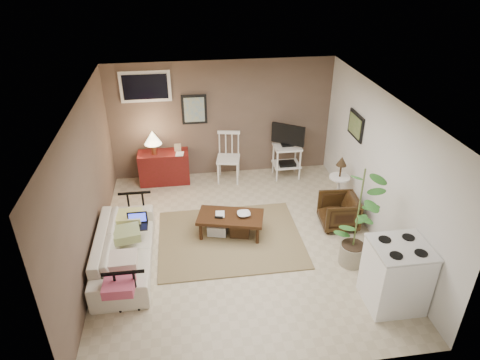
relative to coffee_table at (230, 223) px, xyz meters
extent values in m
plane|color=#C1B293|center=(0.13, -0.22, -0.23)|extent=(5.00, 5.00, 0.00)
cube|color=black|center=(-0.42, 2.25, 1.22)|extent=(0.50, 0.03, 0.60)
cube|color=black|center=(2.35, 0.83, 1.29)|extent=(0.03, 0.60, 0.45)
cube|color=white|center=(-1.32, 2.25, 1.72)|extent=(0.96, 0.03, 0.60)
cube|color=#8A7750|center=(-0.02, -0.12, -0.22)|extent=(2.36, 1.89, 0.02)
cube|color=#3B1C10|center=(0.01, 0.00, 0.13)|extent=(1.18, 0.81, 0.05)
cylinder|color=#3B1C10|center=(-0.50, -0.08, -0.06)|extent=(0.06, 0.06, 0.34)
cylinder|color=#3B1C10|center=(0.41, -0.32, -0.06)|extent=(0.06, 0.06, 0.34)
cylinder|color=#3B1C10|center=(-0.39, 0.32, -0.06)|extent=(0.06, 0.06, 0.34)
cylinder|color=#3B1C10|center=(0.51, 0.08, -0.06)|extent=(0.06, 0.06, 0.34)
cube|color=black|center=(-0.19, -0.04, 0.17)|extent=(0.14, 0.08, 0.02)
cube|color=#3F2D16|center=(0.16, -0.04, -0.10)|extent=(0.37, 0.34, 0.23)
cube|color=silver|center=(-0.21, 0.05, -0.12)|extent=(0.37, 0.34, 0.20)
imported|color=beige|center=(-1.67, -0.51, 0.17)|extent=(0.60, 2.04, 0.80)
cube|color=black|center=(-1.48, -0.22, 0.23)|extent=(0.31, 0.22, 0.02)
cube|color=black|center=(-1.48, -0.11, 0.34)|extent=(0.31, 0.02, 0.20)
cube|color=blue|center=(-1.48, -0.12, 0.34)|extent=(0.26, 0.00, 0.16)
cube|color=maroon|center=(-1.10, 2.01, 0.11)|extent=(1.00, 0.44, 0.67)
cylinder|color=#A3683E|center=(-1.27, 1.97, 0.55)|extent=(0.11, 0.11, 0.22)
cone|color=#FDF3B6|center=(-1.27, 1.97, 0.80)|extent=(0.33, 0.33, 0.27)
cube|color=tan|center=(-0.80, 2.04, 0.52)|extent=(0.13, 0.02, 0.17)
cube|color=white|center=(0.20, 1.92, 0.25)|extent=(0.53, 0.53, 0.04)
cylinder|color=white|center=(-0.03, 1.76, 0.00)|extent=(0.04, 0.04, 0.46)
cylinder|color=white|center=(0.36, 1.69, 0.00)|extent=(0.04, 0.04, 0.46)
cylinder|color=white|center=(0.05, 2.15, 0.00)|extent=(0.04, 0.04, 0.46)
cylinder|color=white|center=(0.43, 2.07, 0.00)|extent=(0.04, 0.04, 0.46)
cube|color=white|center=(0.24, 2.12, 0.75)|extent=(0.46, 0.13, 0.07)
cube|color=white|center=(1.42, 1.90, 0.45)|extent=(0.55, 0.45, 0.04)
cube|color=white|center=(1.42, 1.90, 0.05)|extent=(0.55, 0.45, 0.03)
cylinder|color=white|center=(1.18, 1.71, 0.12)|extent=(0.04, 0.04, 0.70)
cylinder|color=white|center=(1.66, 1.71, 0.12)|extent=(0.04, 0.04, 0.70)
cylinder|color=white|center=(1.18, 2.09, 0.12)|extent=(0.04, 0.04, 0.70)
cylinder|color=white|center=(1.66, 2.09, 0.12)|extent=(0.04, 0.04, 0.70)
cube|color=black|center=(1.42, 1.90, 0.50)|extent=(0.25, 0.14, 0.03)
cube|color=black|center=(1.42, 1.90, 0.73)|extent=(0.60, 0.43, 0.42)
cube|color=#F5965F|center=(1.42, 1.90, 0.73)|extent=(0.50, 0.34, 0.34)
cube|color=black|center=(1.42, 1.85, 0.07)|extent=(0.35, 0.25, 0.10)
cylinder|color=white|center=(2.10, 0.65, -0.21)|extent=(0.26, 0.26, 0.03)
cylinder|color=white|center=(2.10, 0.65, 0.07)|extent=(0.05, 0.05, 0.57)
cylinder|color=white|center=(2.10, 0.65, 0.37)|extent=(0.38, 0.38, 0.03)
cylinder|color=#32200D|center=(2.10, 0.65, 0.51)|extent=(0.03, 0.03, 0.25)
cone|color=#312314|center=(2.10, 0.65, 0.70)|extent=(0.19, 0.19, 0.17)
imported|color=#32200D|center=(1.89, 0.01, 0.09)|extent=(0.61, 0.65, 0.63)
cylinder|color=#9F977E|center=(1.76, -0.99, -0.06)|extent=(0.38, 0.38, 0.33)
cylinder|color=#4C602D|center=(1.76, -0.99, 0.76)|extent=(0.03, 0.03, 1.31)
cube|color=white|center=(2.00, -1.85, 0.23)|extent=(0.72, 0.67, 0.92)
cube|color=silver|center=(2.00, -1.85, 0.71)|extent=(0.74, 0.69, 0.03)
cylinder|color=black|center=(1.83, -2.01, 0.73)|extent=(0.16, 0.16, 0.01)
cylinder|color=black|center=(2.16, -2.01, 0.73)|extent=(0.16, 0.16, 0.01)
cylinder|color=black|center=(1.83, -1.68, 0.73)|extent=(0.16, 0.16, 0.01)
cylinder|color=black|center=(2.16, -1.68, 0.73)|extent=(0.16, 0.16, 0.01)
imported|color=#3B1C10|center=(0.23, -0.03, 0.27)|extent=(0.22, 0.06, 0.22)
imported|color=#3B1C10|center=(-0.24, 0.06, 0.26)|extent=(0.15, 0.03, 0.21)
imported|color=#3B1C10|center=(-0.85, 1.88, 0.54)|extent=(0.16, 0.04, 0.21)
camera|label=1|loc=(-0.67, -5.85, 4.12)|focal=32.00mm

